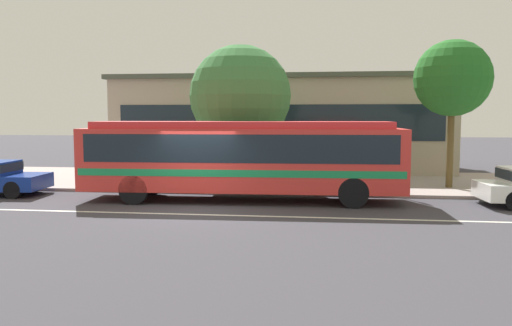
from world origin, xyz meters
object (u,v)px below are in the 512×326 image
(pedestrian_walking_along_curb, at_px, (136,162))
(street_tree_mid_block, at_px, (453,79))
(bus_stop_sign, at_px, (390,150))
(street_tree_near_stop, at_px, (240,96))
(transit_bus, at_px, (242,155))
(pedestrian_waiting_near_sign, at_px, (374,163))
(pedestrian_standing_by_tree, at_px, (333,165))

(pedestrian_walking_along_curb, height_order, street_tree_mid_block, street_tree_mid_block)
(street_tree_mid_block, bearing_deg, bus_stop_sign, -147.57)
(pedestrian_walking_along_curb, relative_size, street_tree_near_stop, 0.28)
(bus_stop_sign, bearing_deg, street_tree_near_stop, 165.14)
(pedestrian_walking_along_curb, bearing_deg, transit_bus, -29.75)
(pedestrian_waiting_near_sign, relative_size, street_tree_mid_block, 0.28)
(pedestrian_walking_along_curb, height_order, bus_stop_sign, bus_stop_sign)
(pedestrian_standing_by_tree, bearing_deg, street_tree_near_stop, 160.20)
(street_tree_near_stop, bearing_deg, pedestrian_standing_by_tree, -19.80)
(street_tree_mid_block, bearing_deg, pedestrian_waiting_near_sign, -175.49)
(bus_stop_sign, bearing_deg, transit_bus, -158.82)
(transit_bus, relative_size, street_tree_near_stop, 1.92)
(pedestrian_standing_by_tree, height_order, street_tree_near_stop, street_tree_near_stop)
(pedestrian_waiting_near_sign, bearing_deg, bus_stop_sign, -71.70)
(transit_bus, xyz_separation_m, pedestrian_waiting_near_sign, (4.87, 3.46, -0.53))
(transit_bus, relative_size, pedestrian_walking_along_curb, 6.81)
(bus_stop_sign, xyz_separation_m, street_tree_near_stop, (-5.98, 1.59, 2.13))
(pedestrian_standing_by_tree, bearing_deg, bus_stop_sign, -5.45)
(pedestrian_standing_by_tree, bearing_deg, pedestrian_walking_along_curb, 176.05)
(pedestrian_waiting_near_sign, distance_m, pedestrian_standing_by_tree, 2.05)
(pedestrian_walking_along_curb, bearing_deg, pedestrian_waiting_near_sign, 3.65)
(pedestrian_walking_along_curb, distance_m, bus_stop_sign, 10.32)
(pedestrian_standing_by_tree, bearing_deg, street_tree_mid_block, 16.87)
(pedestrian_waiting_near_sign, relative_size, bus_stop_sign, 0.68)
(street_tree_near_stop, bearing_deg, transit_bus, -79.90)
(transit_bus, relative_size, bus_stop_sign, 4.56)
(pedestrian_standing_by_tree, height_order, street_tree_mid_block, street_tree_mid_block)
(pedestrian_waiting_near_sign, xyz_separation_m, bus_stop_sign, (0.46, -1.39, 0.60))
(transit_bus, xyz_separation_m, bus_stop_sign, (5.33, 2.06, 0.07))
(pedestrian_waiting_near_sign, distance_m, pedestrian_walking_along_curb, 9.84)
(street_tree_near_stop, height_order, street_tree_mid_block, street_tree_mid_block)
(pedestrian_standing_by_tree, xyz_separation_m, bus_stop_sign, (2.14, -0.20, 0.61))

